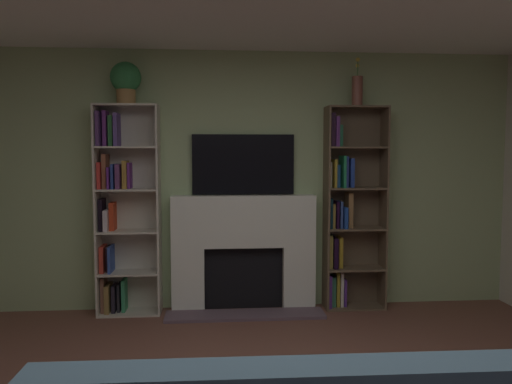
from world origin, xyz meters
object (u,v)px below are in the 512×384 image
(vase_with_flowers, at_px, (357,90))
(fireplace, at_px, (244,251))
(tv, at_px, (243,164))
(potted_plant, at_px, (126,80))
(bookshelf_left, at_px, (122,210))
(bookshelf_right, at_px, (347,211))

(vase_with_flowers, bearing_deg, fireplace, 177.20)
(fireplace, height_order, tv, tv)
(fireplace, distance_m, vase_with_flowers, 1.93)
(potted_plant, bearing_deg, bookshelf_left, 145.29)
(potted_plant, bearing_deg, fireplace, 2.78)
(bookshelf_right, height_order, vase_with_flowers, vase_with_flowers)
(vase_with_flowers, bearing_deg, bookshelf_right, 144.49)
(tv, distance_m, bookshelf_left, 1.26)
(bookshelf_left, distance_m, potted_plant, 1.23)
(bookshelf_left, height_order, potted_plant, potted_plant)
(fireplace, bearing_deg, potted_plant, -177.22)
(fireplace, xyz_separation_m, bookshelf_right, (1.04, -0.00, 0.39))
(potted_plant, distance_m, vase_with_flowers, 2.22)
(bookshelf_right, xyz_separation_m, potted_plant, (-2.15, -0.05, 1.26))
(bookshelf_left, bearing_deg, potted_plant, -34.71)
(bookshelf_left, height_order, bookshelf_right, same)
(fireplace, xyz_separation_m, potted_plant, (-1.11, -0.05, 1.65))
(tv, bearing_deg, fireplace, -90.00)
(fireplace, bearing_deg, tv, 90.00)
(bookshelf_left, relative_size, potted_plant, 5.09)
(bookshelf_right, height_order, potted_plant, potted_plant)
(bookshelf_left, distance_m, bookshelf_right, 2.22)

